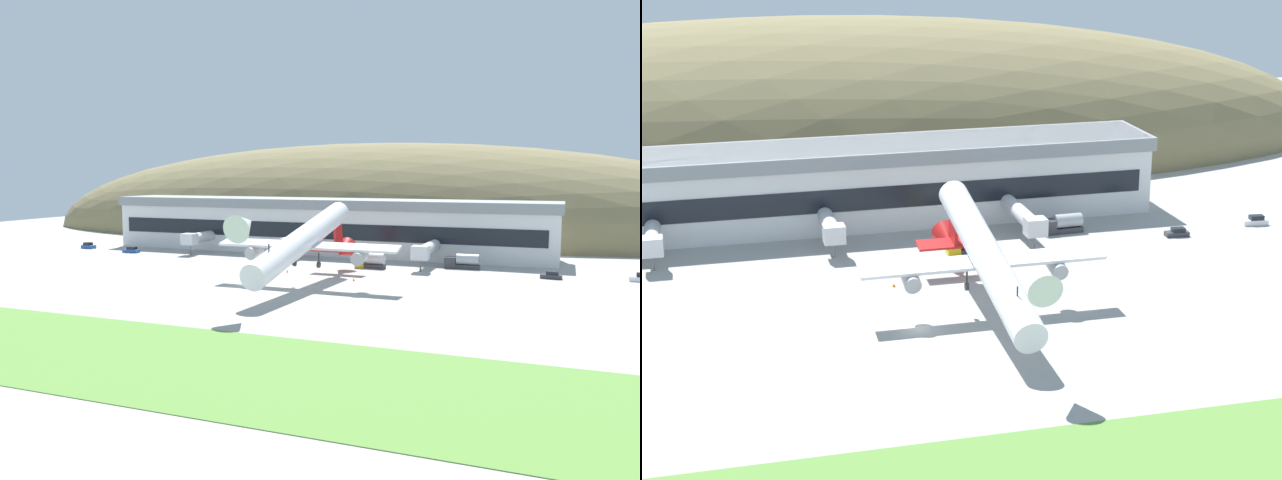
% 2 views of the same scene
% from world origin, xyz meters
% --- Properties ---
extents(ground_plane, '(338.20, 338.20, 0.00)m').
position_xyz_m(ground_plane, '(0.00, 0.00, 0.00)').
color(ground_plane, '#9E9E99').
extents(grass_strip_foreground, '(304.38, 25.96, 0.08)m').
position_xyz_m(grass_strip_foreground, '(0.00, -43.39, 0.04)').
color(grass_strip_foreground, '#568438').
rests_on(grass_strip_foreground, ground_plane).
extents(hill_backdrop, '(256.69, 78.13, 60.41)m').
position_xyz_m(hill_backdrop, '(-6.59, 100.03, 0.00)').
color(hill_backdrop, olive).
rests_on(hill_backdrop, ground_plane).
extents(terminal_building, '(115.71, 15.85, 13.81)m').
position_xyz_m(terminal_building, '(-5.52, 49.61, 7.81)').
color(terminal_building, silver).
rests_on(terminal_building, ground_plane).
extents(jetway_0, '(3.38, 11.59, 5.43)m').
position_xyz_m(jetway_0, '(-34.12, 35.75, 3.99)').
color(jetway_0, silver).
rests_on(jetway_0, ground_plane).
extents(jetway_1, '(3.38, 12.42, 5.43)m').
position_xyz_m(jetway_1, '(-6.61, 35.30, 3.99)').
color(jetway_1, silver).
rests_on(jetway_1, ground_plane).
extents(jetway_2, '(3.38, 16.76, 5.43)m').
position_xyz_m(jetway_2, '(25.08, 33.00, 3.99)').
color(jetway_2, silver).
rests_on(jetway_2, ground_plane).
extents(cargo_airplane, '(34.05, 48.52, 13.79)m').
position_xyz_m(cargo_airplane, '(9.76, 2.35, 8.29)').
color(cargo_airplane, silver).
extents(service_car_0, '(3.74, 2.04, 1.63)m').
position_xyz_m(service_car_0, '(-67.57, 33.93, 0.68)').
color(service_car_0, '#264C99').
rests_on(service_car_0, ground_plane).
extents(service_car_1, '(4.37, 1.89, 1.55)m').
position_xyz_m(service_car_1, '(-50.85, 30.85, 0.64)').
color(service_car_1, '#264C99').
rests_on(service_car_1, ground_plane).
extents(service_car_2, '(4.07, 1.99, 1.45)m').
position_xyz_m(service_car_2, '(50.53, 28.22, 0.60)').
color(service_car_2, '#333338').
rests_on(service_car_2, ground_plane).
extents(fuel_truck, '(6.45, 2.63, 3.34)m').
position_xyz_m(fuel_truck, '(14.10, 28.37, 1.56)').
color(fuel_truck, gold).
rests_on(fuel_truck, ground_plane).
extents(box_truck, '(7.39, 2.62, 3.21)m').
position_xyz_m(box_truck, '(32.53, 34.95, 1.49)').
color(box_truck, '#333338').
rests_on(box_truck, ground_plane).
extents(traffic_cone_0, '(0.52, 0.52, 0.58)m').
position_xyz_m(traffic_cone_0, '(15.88, 11.65, 0.28)').
color(traffic_cone_0, orange).
rests_on(traffic_cone_0, ground_plane).
extents(traffic_cone_1, '(0.52, 0.52, 0.58)m').
position_xyz_m(traffic_cone_1, '(-0.12, 16.36, 0.28)').
color(traffic_cone_1, orange).
rests_on(traffic_cone_1, ground_plane).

